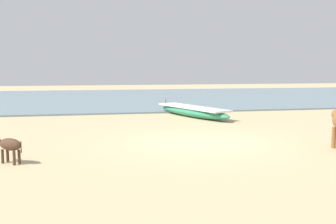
{
  "coord_description": "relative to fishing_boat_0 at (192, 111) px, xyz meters",
  "views": [
    {
      "loc": [
        -3.18,
        -10.81,
        2.08
      ],
      "look_at": [
        -0.29,
        2.58,
        0.6
      ],
      "focal_mm": 43.15,
      "sensor_mm": 36.0,
      "label": 1
    }
  ],
  "objects": [
    {
      "name": "fishing_boat_0",
      "position": [
        0.0,
        0.0,
        0.0
      ],
      "size": [
        2.44,
        4.99,
        0.64
      ],
      "rotation": [
        0.0,
        0.0,
        1.9
      ],
      "color": "#338C66",
      "rests_on": "ground"
    },
    {
      "name": "ground",
      "position": [
        -1.52,
        -5.96,
        -0.24
      ],
      "size": [
        80.0,
        80.0,
        0.0
      ],
      "primitive_type": "plane",
      "color": "tan"
    },
    {
      "name": "calf_near_dark",
      "position": [
        -6.27,
        -7.52,
        0.16
      ],
      "size": [
        0.75,
        0.68,
        0.56
      ],
      "rotation": [
        0.0,
        0.0,
        2.44
      ],
      "color": "#4C3323",
      "rests_on": "ground"
    },
    {
      "name": "sea_water",
      "position": [
        -1.52,
        11.51,
        -0.2
      ],
      "size": [
        60.0,
        20.0,
        0.08
      ],
      "primitive_type": "cube",
      "color": "slate",
      "rests_on": "ground"
    }
  ]
}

